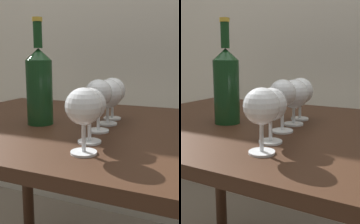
# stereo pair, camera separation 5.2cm
# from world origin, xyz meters

# --- Properties ---
(dining_table) EXTENTS (1.22, 0.77, 0.75)m
(dining_table) POSITION_xyz_m (0.00, 0.00, 0.64)
(dining_table) COLOR #382114
(dining_table) RESTS_ON ground_plane
(wine_glass_cabernet) EXTENTS (0.08, 0.08, 0.14)m
(wine_glass_cabernet) POSITION_xyz_m (0.04, -0.26, 0.85)
(wine_glass_cabernet) COLOR white
(wine_glass_cabernet) RESTS_ON dining_table
(wine_glass_pinot) EXTENTS (0.08, 0.08, 0.13)m
(wine_glass_pinot) POSITION_xyz_m (0.02, -0.18, 0.84)
(wine_glass_pinot) COLOR white
(wine_glass_pinot) RESTS_ON dining_table
(wine_glass_white) EXTENTS (0.07, 0.07, 0.14)m
(wine_glass_white) POSITION_xyz_m (-0.00, -0.08, 0.85)
(wine_glass_white) COLOR white
(wine_glass_white) RESTS_ON dining_table
(wine_glass_rose) EXTENTS (0.09, 0.09, 0.14)m
(wine_glass_rose) POSITION_xyz_m (-0.01, 0.01, 0.84)
(wine_glass_rose) COLOR white
(wine_glass_rose) RESTS_ON dining_table
(wine_glass_amber) EXTENTS (0.08, 0.08, 0.14)m
(wine_glass_amber) POSITION_xyz_m (-0.02, 0.09, 0.84)
(wine_glass_amber) COLOR white
(wine_glass_amber) RESTS_ON dining_table
(wine_bottle) EXTENTS (0.08, 0.08, 0.32)m
(wine_bottle) POSITION_xyz_m (-0.20, -0.06, 0.87)
(wine_bottle) COLOR #143819
(wine_bottle) RESTS_ON dining_table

